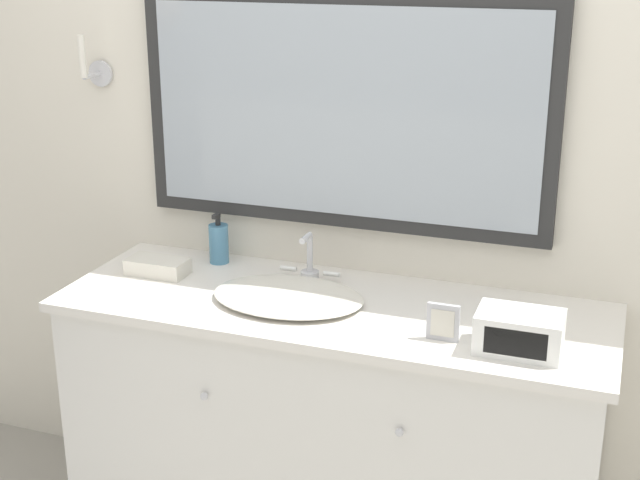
% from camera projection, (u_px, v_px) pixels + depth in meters
% --- Properties ---
extents(wall_back, '(8.00, 0.18, 2.55)m').
position_uv_depth(wall_back, '(365.00, 157.00, 2.88)').
color(wall_back, silver).
rests_on(wall_back, ground_plane).
extents(vanity_counter, '(1.69, 0.61, 0.90)m').
position_uv_depth(vanity_counter, '(332.00, 432.00, 2.86)').
color(vanity_counter, silver).
rests_on(vanity_counter, ground_plane).
extents(sink_basin, '(0.47, 0.39, 0.16)m').
position_uv_depth(sink_basin, '(289.00, 295.00, 2.73)').
color(sink_basin, silver).
rests_on(sink_basin, vanity_counter).
extents(soap_bottle, '(0.07, 0.07, 0.18)m').
position_uv_depth(soap_bottle, '(219.00, 243.00, 3.03)').
color(soap_bottle, teal).
rests_on(soap_bottle, vanity_counter).
extents(appliance_box, '(0.23, 0.15, 0.11)m').
position_uv_depth(appliance_box, '(519.00, 332.00, 2.38)').
color(appliance_box, white).
rests_on(appliance_box, vanity_counter).
extents(picture_frame, '(0.09, 0.01, 0.11)m').
position_uv_depth(picture_frame, '(443.00, 322.00, 2.45)').
color(picture_frame, '#B2B2B7').
rests_on(picture_frame, vanity_counter).
extents(hand_towel_near_sink, '(0.20, 0.11, 0.05)m').
position_uv_depth(hand_towel_near_sink, '(158.00, 266.00, 2.94)').
color(hand_towel_near_sink, silver).
rests_on(hand_towel_near_sink, vanity_counter).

